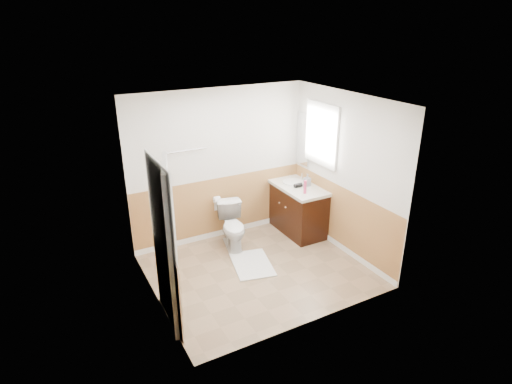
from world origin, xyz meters
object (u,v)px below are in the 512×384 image
vanity_cabinet (297,210)px  soap_dispenser (307,180)px  toilet (233,226)px  lotion_bottle (305,187)px  bath_mat (252,264)px

vanity_cabinet → soap_dispenser: soap_dispenser is taller
toilet → soap_dispenser: 1.47m
lotion_bottle → vanity_cabinet: bearing=73.7°
soap_dispenser → toilet: bearing=175.1°
lotion_bottle → toilet: bearing=161.7°
bath_mat → toilet: bearing=90.0°
toilet → bath_mat: bearing=-76.7°
bath_mat → soap_dispenser: soap_dispenser is taller
lotion_bottle → soap_dispenser: lotion_bottle is taller
vanity_cabinet → toilet: bearing=178.8°
vanity_cabinet → soap_dispenser: bearing=-36.3°
toilet → vanity_cabinet: bearing=12.1°
bath_mat → vanity_cabinet: (1.22, 0.62, 0.39)m
lotion_bottle → soap_dispenser: 0.34m
bath_mat → vanity_cabinet: 1.42m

